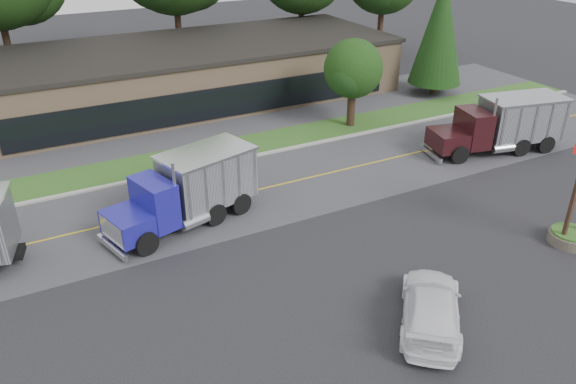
{
  "coord_description": "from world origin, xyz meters",
  "views": [
    {
      "loc": [
        -11.2,
        -15.84,
        14.04
      ],
      "look_at": [
        -0.24,
        4.97,
        1.8
      ],
      "focal_mm": 35.0,
      "sensor_mm": 36.0,
      "label": 1
    }
  ],
  "objects": [
    {
      "name": "dump_truck_maroon",
      "position": [
        15.95,
        6.9,
        1.81
      ],
      "size": [
        8.79,
        4.26,
        3.36
      ],
      "rotation": [
        0.0,
        0.0,
        2.93
      ],
      "color": "black",
      "rests_on": "ground"
    },
    {
      "name": "road",
      "position": [
        0.0,
        9.0,
        0.0
      ],
      "size": [
        60.0,
        8.0,
        0.02
      ],
      "primitive_type": "cube",
      "color": "#55555A",
      "rests_on": "ground"
    },
    {
      "name": "ground",
      "position": [
        0.0,
        0.0,
        0.0
      ],
      "size": [
        140.0,
        140.0,
        0.0
      ],
      "primitive_type": "plane",
      "color": "#303034",
      "rests_on": "ground"
    },
    {
      "name": "strip_mall",
      "position": [
        2.0,
        26.0,
        2.0
      ],
      "size": [
        32.0,
        12.0,
        4.0
      ],
      "primitive_type": "cube",
      "color": "tan",
      "rests_on": "ground"
    },
    {
      "name": "grass_verge",
      "position": [
        0.0,
        15.0,
        0.0
      ],
      "size": [
        60.0,
        3.4,
        0.03
      ],
      "primitive_type": "cube",
      "color": "#25581E",
      "rests_on": "ground"
    },
    {
      "name": "center_line",
      "position": [
        0.0,
        9.0,
        0.0
      ],
      "size": [
        60.0,
        0.12,
        0.01
      ],
      "primitive_type": "cube",
      "color": "gold",
      "rests_on": "ground"
    },
    {
      "name": "tree_verge",
      "position": [
        10.06,
        15.05,
        3.83
      ],
      "size": [
        4.23,
        3.98,
        6.03
      ],
      "color": "#382619",
      "rests_on": "ground"
    },
    {
      "name": "curb",
      "position": [
        0.0,
        13.2,
        0.0
      ],
      "size": [
        60.0,
        0.3,
        0.12
      ],
      "primitive_type": "cube",
      "color": "#9E9E99",
      "rests_on": "ground"
    },
    {
      "name": "evergreen_right",
      "position": [
        20.0,
        18.0,
        5.23
      ],
      "size": [
        4.19,
        4.19,
        9.52
      ],
      "color": "#382619",
      "rests_on": "ground"
    },
    {
      "name": "dump_truck_blue",
      "position": [
        -4.2,
        7.59,
        1.8
      ],
      "size": [
        7.92,
        4.45,
        3.36
      ],
      "rotation": [
        0.0,
        0.0,
        3.41
      ],
      "color": "black",
      "rests_on": "ground"
    },
    {
      "name": "rally_car",
      "position": [
        1.06,
        -3.86,
        0.76
      ],
      "size": [
        5.0,
        5.37,
        1.52
      ],
      "primitive_type": "imported",
      "rotation": [
        0.0,
        0.0,
        2.44
      ],
      "color": "white",
      "rests_on": "ground"
    },
    {
      "name": "far_parking",
      "position": [
        0.0,
        20.0,
        0.0
      ],
      "size": [
        60.0,
        7.0,
        0.02
      ],
      "primitive_type": "cube",
      "color": "#55555A",
      "rests_on": "ground"
    }
  ]
}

